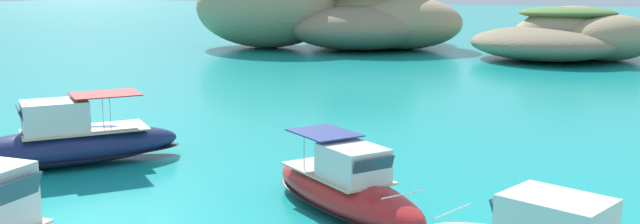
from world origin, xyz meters
TOP-DOWN VIEW (x-y plane):
  - islet_large at (-21.55, 61.30)m, footprint 29.09×26.90m
  - islet_small at (2.19, 59.55)m, footprint 19.45×20.37m
  - motorboat_red at (1.19, 10.49)m, footprint 7.35×5.73m
  - motorboat_navy at (-10.78, 10.93)m, footprint 7.30×8.39m

SIDE VIEW (x-z plane):
  - motorboat_red at x=1.19m, z-range -0.41..1.88m
  - motorboat_navy at x=-10.78m, z-range -0.49..2.21m
  - islet_small at x=2.19m, z-range -0.29..4.50m
  - islet_large at x=-21.55m, z-range -0.72..7.76m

